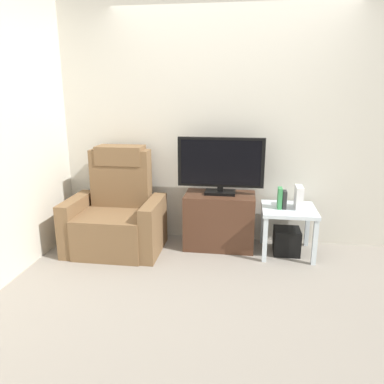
{
  "coord_description": "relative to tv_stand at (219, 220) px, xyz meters",
  "views": [
    {
      "loc": [
        0.18,
        -2.96,
        1.65
      ],
      "look_at": [
        -0.31,
        0.5,
        0.7
      ],
      "focal_mm": 34.85,
      "sensor_mm": 36.0,
      "label": 1
    }
  ],
  "objects": [
    {
      "name": "ground_plane",
      "position": [
        0.06,
        -0.85,
        -0.3
      ],
      "size": [
        6.4,
        6.4,
        0.0
      ],
      "primitive_type": "plane",
      "color": "gray"
    },
    {
      "name": "wall_back",
      "position": [
        0.06,
        0.28,
        1.0
      ],
      "size": [
        6.4,
        0.06,
        2.6
      ],
      "primitive_type": "cube",
      "color": "beige",
      "rests_on": "ground"
    },
    {
      "name": "wall_side",
      "position": [
        -1.82,
        -0.85,
        1.0
      ],
      "size": [
        0.06,
        4.48,
        2.6
      ],
      "primitive_type": "cube",
      "color": "beige",
      "rests_on": "ground"
    },
    {
      "name": "tv_stand",
      "position": [
        0.0,
        0.0,
        0.0
      ],
      "size": [
        0.74,
        0.44,
        0.59
      ],
      "color": "#4C2D1E",
      "rests_on": "ground"
    },
    {
      "name": "television",
      "position": [
        0.0,
        0.02,
        0.61
      ],
      "size": [
        0.9,
        0.2,
        0.6
      ],
      "color": "black",
      "rests_on": "tv_stand"
    },
    {
      "name": "recliner_armchair",
      "position": [
        -1.09,
        -0.19,
        0.08
      ],
      "size": [
        0.98,
        0.78,
        1.08
      ],
      "rotation": [
        0.0,
        0.0,
        0.07
      ],
      "color": "brown",
      "rests_on": "ground"
    },
    {
      "name": "side_table",
      "position": [
        0.71,
        -0.08,
        0.12
      ],
      "size": [
        0.54,
        0.54,
        0.5
      ],
      "color": "silver",
      "rests_on": "ground"
    },
    {
      "name": "subwoofer_box",
      "position": [
        0.71,
        -0.08,
        -0.16
      ],
      "size": [
        0.27,
        0.27,
        0.27
      ],
      "primitive_type": "cube",
      "color": "black",
      "rests_on": "ground"
    },
    {
      "name": "book_leftmost",
      "position": [
        0.61,
        -0.1,
        0.31
      ],
      "size": [
        0.04,
        0.12,
        0.21
      ],
      "primitive_type": "cube",
      "color": "#388C4C",
      "rests_on": "side_table"
    },
    {
      "name": "book_middle",
      "position": [
        0.66,
        -0.1,
        0.29
      ],
      "size": [
        0.04,
        0.1,
        0.18
      ],
      "primitive_type": "cube",
      "color": "#262626",
      "rests_on": "side_table"
    },
    {
      "name": "game_console",
      "position": [
        0.8,
        -0.07,
        0.31
      ],
      "size": [
        0.07,
        0.2,
        0.23
      ],
      "primitive_type": "cube",
      "color": "white",
      "rests_on": "side_table"
    }
  ]
}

